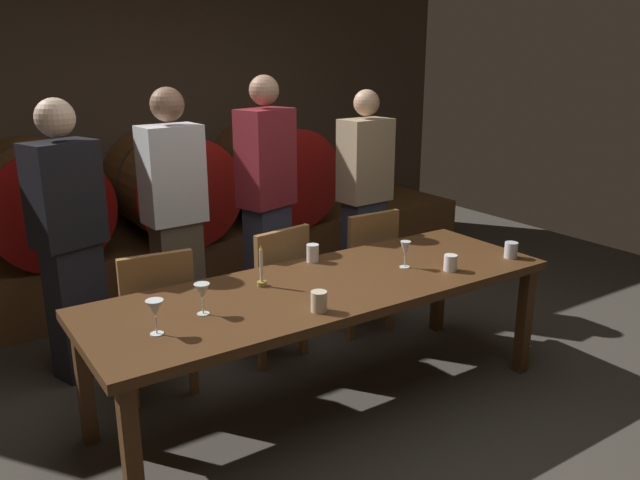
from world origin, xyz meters
The scene contains 22 objects.
ground_plane centered at (0.00, 0.00, 0.00)m, with size 8.21×8.21×0.00m, color #3F3A33.
back_wall centered at (0.00, 2.88, 1.40)m, with size 6.32×0.24×2.81m, color #473A2D.
barrel_shelf centered at (0.00, 2.33, 0.23)m, with size 5.69×0.90×0.46m, color brown.
wine_barrel_left centered at (-0.97, 2.33, 0.88)m, with size 0.85×0.95×0.85m.
wine_barrel_center centered at (0.01, 2.33, 0.88)m, with size 0.85×0.95×0.85m.
wine_barrel_right centered at (0.96, 2.33, 0.88)m, with size 0.85×0.95×0.85m.
dining_table centered at (0.03, 0.11, 0.66)m, with size 2.58×0.86×0.72m.
chair_left centered at (-0.71, 0.73, 0.49)m, with size 0.44×0.44×0.88m.
chair_center centered at (0.07, 0.76, 0.49)m, with size 0.45×0.45×0.88m.
chair_right centered at (0.80, 0.77, 0.49)m, with size 0.41×0.41×0.88m.
guest_far_left centered at (-1.02, 1.23, 0.86)m, with size 0.44×0.35×1.67m.
guest_center_left centered at (-0.32, 1.35, 0.88)m, with size 0.40×0.27×1.70m.
guest_center_right centered at (0.34, 1.30, 0.91)m, with size 0.43×0.34×1.77m.
guest_far_right centered at (1.15, 1.22, 0.84)m, with size 0.39×0.26×1.65m.
candle_center centered at (-0.27, 0.26, 0.79)m, with size 0.05×0.05×0.23m.
wine_glass_left centered at (-0.94, 0.00, 0.84)m, with size 0.08×0.08×0.16m.
wine_glass_center centered at (-0.69, 0.09, 0.83)m, with size 0.07×0.07×0.15m.
wine_glass_right centered at (0.55, 0.07, 0.83)m, with size 0.06×0.06×0.16m.
cup_far_left centered at (-0.21, -0.19, 0.77)m, with size 0.08×0.08×0.10m, color beige.
cup_center_left centered at (0.17, 0.45, 0.77)m, with size 0.07×0.07×0.11m, color white.
cup_center_right centered at (0.73, -0.12, 0.77)m, with size 0.08×0.08×0.09m, color white.
cup_far_right centered at (1.20, -0.15, 0.77)m, with size 0.08×0.08×0.10m, color silver.
Camera 1 is at (-1.76, -2.50, 1.91)m, focal length 35.30 mm.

